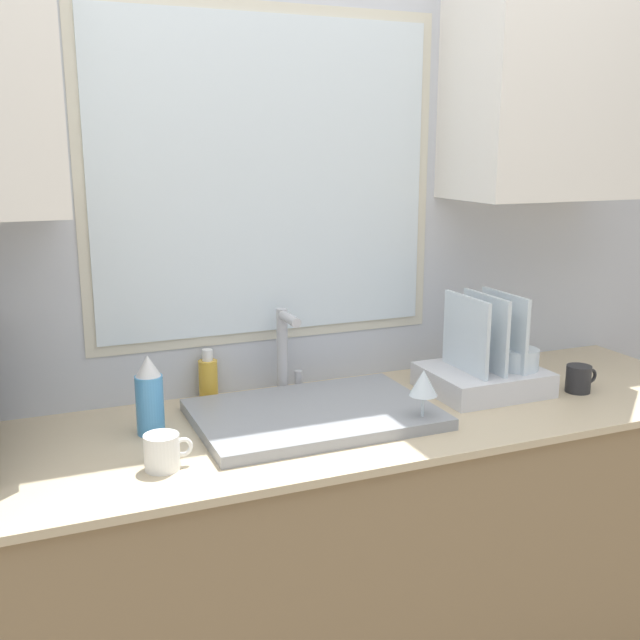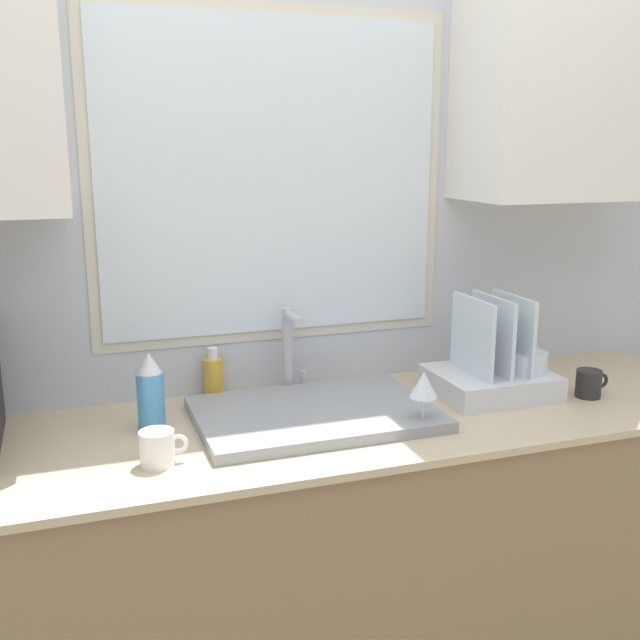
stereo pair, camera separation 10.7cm
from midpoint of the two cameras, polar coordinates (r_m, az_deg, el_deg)
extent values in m
cube|color=#8C7251|center=(2.19, 0.64, -19.38)|extent=(2.47, 0.63, 0.91)
cube|color=#C6B28E|center=(1.98, 0.67, -8.04)|extent=(2.50, 0.66, 0.02)
cube|color=silver|center=(2.20, -2.38, 4.47)|extent=(6.00, 0.06, 2.60)
cube|color=beige|center=(2.15, -2.20, 10.72)|extent=(1.04, 0.01, 0.94)
cube|color=silver|center=(2.15, -2.17, 10.71)|extent=(0.98, 0.01, 0.88)
cube|color=white|center=(2.41, 19.70, 17.70)|extent=(0.60, 0.32, 0.76)
cube|color=gray|center=(1.99, 1.14, -7.19)|extent=(0.62, 0.43, 0.03)
cylinder|color=#B7B7BC|center=(2.17, -1.08, -2.35)|extent=(0.03, 0.03, 0.25)
cylinder|color=#B7B7BC|center=(2.09, -0.58, 0.12)|extent=(0.03, 0.12, 0.03)
cylinder|color=#B7B7BC|center=(2.22, 0.17, -4.61)|extent=(0.02, 0.02, 0.06)
cube|color=silver|center=(2.25, 14.16, -4.65)|extent=(0.33, 0.28, 0.07)
cube|color=silver|center=(2.17, 12.92, -1.22)|extent=(0.01, 0.22, 0.22)
cube|color=silver|center=(2.21, 14.37, -1.07)|extent=(0.01, 0.22, 0.22)
cube|color=silver|center=(2.24, 15.77, -0.92)|extent=(0.01, 0.22, 0.22)
cylinder|color=silver|center=(2.25, 16.77, -3.09)|extent=(0.12, 0.12, 0.06)
cylinder|color=#4C99D8|center=(1.94, -11.21, -6.13)|extent=(0.07, 0.07, 0.15)
cone|color=silver|center=(1.91, -11.35, -3.24)|extent=(0.06, 0.06, 0.05)
cylinder|color=gold|center=(2.17, -6.72, -4.40)|extent=(0.05, 0.05, 0.11)
cylinder|color=white|center=(2.14, -6.77, -2.54)|extent=(0.03, 0.03, 0.03)
cylinder|color=white|center=(1.74, -10.58, -9.60)|extent=(0.08, 0.08, 0.08)
torus|color=white|center=(1.75, -9.02, -9.32)|extent=(0.05, 0.01, 0.05)
cylinder|color=silver|center=(1.95, 9.37, -8.18)|extent=(0.07, 0.07, 0.00)
cylinder|color=silver|center=(1.94, 9.41, -6.98)|extent=(0.01, 0.01, 0.08)
cone|color=silver|center=(1.91, 9.50, -4.88)|extent=(0.07, 0.07, 0.07)
cylinder|color=#262628|center=(2.31, 21.04, -4.55)|extent=(0.07, 0.07, 0.08)
torus|color=#262628|center=(2.33, 21.88, -4.32)|extent=(0.05, 0.01, 0.05)
camera|label=1|loc=(0.05, -88.37, 0.38)|focal=42.00mm
camera|label=2|loc=(0.05, 91.63, -0.38)|focal=42.00mm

